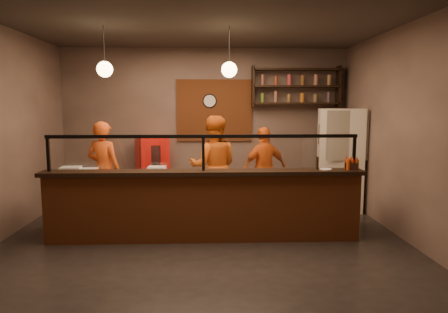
{
  "coord_description": "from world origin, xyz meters",
  "views": [
    {
      "loc": [
        0.08,
        -6.05,
        1.99
      ],
      "look_at": [
        0.32,
        0.3,
        1.19
      ],
      "focal_mm": 32.0,
      "sensor_mm": 36.0,
      "label": 1
    }
  ],
  "objects_px": {
    "cook_mid": "(214,167)",
    "pizza_dough": "(250,175)",
    "wall_clock": "(210,101)",
    "red_cooler": "(153,170)",
    "pepper_mill": "(317,163)",
    "cook_right": "(264,169)",
    "cook_left": "(104,170)",
    "condiment_caddy": "(351,166)",
    "fridge": "(340,159)"
  },
  "relations": [
    {
      "from": "cook_mid",
      "to": "pizza_dough",
      "type": "height_order",
      "value": "cook_mid"
    },
    {
      "from": "wall_clock",
      "to": "pizza_dough",
      "type": "bearing_deg",
      "value": -74.86
    },
    {
      "from": "wall_clock",
      "to": "red_cooler",
      "type": "bearing_deg",
      "value": -165.41
    },
    {
      "from": "pepper_mill",
      "to": "cook_right",
      "type": "bearing_deg",
      "value": 108.26
    },
    {
      "from": "pizza_dough",
      "to": "pepper_mill",
      "type": "relative_size",
      "value": 2.89
    },
    {
      "from": "cook_left",
      "to": "condiment_caddy",
      "type": "xyz_separation_m",
      "value": [
        3.98,
        -1.25,
        0.25
      ]
    },
    {
      "from": "cook_mid",
      "to": "pepper_mill",
      "type": "xyz_separation_m",
      "value": [
        1.53,
        -1.29,
        0.24
      ]
    },
    {
      "from": "wall_clock",
      "to": "pizza_dough",
      "type": "xyz_separation_m",
      "value": [
        0.63,
        -2.33,
        -1.19
      ]
    },
    {
      "from": "red_cooler",
      "to": "condiment_caddy",
      "type": "distance_m",
      "value": 4.11
    },
    {
      "from": "cook_mid",
      "to": "pizza_dough",
      "type": "relative_size",
      "value": 3.36
    },
    {
      "from": "pizza_dough",
      "to": "pepper_mill",
      "type": "height_order",
      "value": "pepper_mill"
    },
    {
      "from": "wall_clock",
      "to": "cook_mid",
      "type": "xyz_separation_m",
      "value": [
        0.06,
        -1.42,
        -1.19
      ]
    },
    {
      "from": "cook_mid",
      "to": "condiment_caddy",
      "type": "height_order",
      "value": "cook_mid"
    },
    {
      "from": "wall_clock",
      "to": "cook_mid",
      "type": "distance_m",
      "value": 1.85
    },
    {
      "from": "cook_left",
      "to": "condiment_caddy",
      "type": "relative_size",
      "value": 9.11
    },
    {
      "from": "cook_left",
      "to": "cook_mid",
      "type": "bearing_deg",
      "value": -158.72
    },
    {
      "from": "cook_right",
      "to": "pepper_mill",
      "type": "distance_m",
      "value": 1.8
    },
    {
      "from": "wall_clock",
      "to": "pepper_mill",
      "type": "height_order",
      "value": "wall_clock"
    },
    {
      "from": "cook_mid",
      "to": "condiment_caddy",
      "type": "distance_m",
      "value": 2.43
    },
    {
      "from": "pizza_dough",
      "to": "wall_clock",
      "type": "bearing_deg",
      "value": 105.14
    },
    {
      "from": "wall_clock",
      "to": "pizza_dough",
      "type": "height_order",
      "value": "wall_clock"
    },
    {
      "from": "cook_mid",
      "to": "red_cooler",
      "type": "relative_size",
      "value": 1.34
    },
    {
      "from": "wall_clock",
      "to": "pepper_mill",
      "type": "xyz_separation_m",
      "value": [
        1.59,
        -2.71,
        -0.95
      ]
    },
    {
      "from": "cook_right",
      "to": "pepper_mill",
      "type": "bearing_deg",
      "value": 85.29
    },
    {
      "from": "red_cooler",
      "to": "pepper_mill",
      "type": "xyz_separation_m",
      "value": [
        2.78,
        -2.4,
        0.47
      ]
    },
    {
      "from": "pepper_mill",
      "to": "fridge",
      "type": "bearing_deg",
      "value": 62.18
    },
    {
      "from": "pizza_dough",
      "to": "red_cooler",
      "type": "bearing_deg",
      "value": 132.01
    },
    {
      "from": "wall_clock",
      "to": "fridge",
      "type": "distance_m",
      "value": 2.91
    },
    {
      "from": "cook_right",
      "to": "condiment_caddy",
      "type": "height_order",
      "value": "cook_right"
    },
    {
      "from": "wall_clock",
      "to": "red_cooler",
      "type": "distance_m",
      "value": 1.88
    },
    {
      "from": "cook_mid",
      "to": "red_cooler",
      "type": "distance_m",
      "value": 1.69
    },
    {
      "from": "condiment_caddy",
      "to": "pepper_mill",
      "type": "height_order",
      "value": "pepper_mill"
    },
    {
      "from": "cook_left",
      "to": "cook_right",
      "type": "bearing_deg",
      "value": -151.65
    },
    {
      "from": "condiment_caddy",
      "to": "pepper_mill",
      "type": "bearing_deg",
      "value": 178.01
    },
    {
      "from": "cook_left",
      "to": "pizza_dough",
      "type": "xyz_separation_m",
      "value": [
        2.51,
        -0.86,
        0.04
      ]
    },
    {
      "from": "cook_mid",
      "to": "red_cooler",
      "type": "xyz_separation_m",
      "value": [
        -1.25,
        1.11,
        -0.23
      ]
    },
    {
      "from": "wall_clock",
      "to": "condiment_caddy",
      "type": "relative_size",
      "value": 1.58
    },
    {
      "from": "wall_clock",
      "to": "cook_right",
      "type": "relative_size",
      "value": 0.19
    },
    {
      "from": "cook_left",
      "to": "cook_right",
      "type": "distance_m",
      "value": 2.95
    },
    {
      "from": "wall_clock",
      "to": "cook_left",
      "type": "distance_m",
      "value": 2.69
    },
    {
      "from": "red_cooler",
      "to": "condiment_caddy",
      "type": "bearing_deg",
      "value": -59.6
    },
    {
      "from": "cook_left",
      "to": "pepper_mill",
      "type": "height_order",
      "value": "cook_left"
    },
    {
      "from": "cook_left",
      "to": "condiment_caddy",
      "type": "distance_m",
      "value": 4.18
    },
    {
      "from": "condiment_caddy",
      "to": "red_cooler",
      "type": "bearing_deg",
      "value": 143.71
    },
    {
      "from": "wall_clock",
      "to": "red_cooler",
      "type": "xyz_separation_m",
      "value": [
        -1.19,
        -0.31,
        -1.42
      ]
    },
    {
      "from": "fridge",
      "to": "red_cooler",
      "type": "bearing_deg",
      "value": -178.85
    },
    {
      "from": "cook_left",
      "to": "pizza_dough",
      "type": "bearing_deg",
      "value": -179.11
    },
    {
      "from": "wall_clock",
      "to": "red_cooler",
      "type": "height_order",
      "value": "wall_clock"
    },
    {
      "from": "wall_clock",
      "to": "cook_left",
      "type": "relative_size",
      "value": 0.17
    },
    {
      "from": "cook_right",
      "to": "red_cooler",
      "type": "relative_size",
      "value": 1.18
    }
  ]
}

